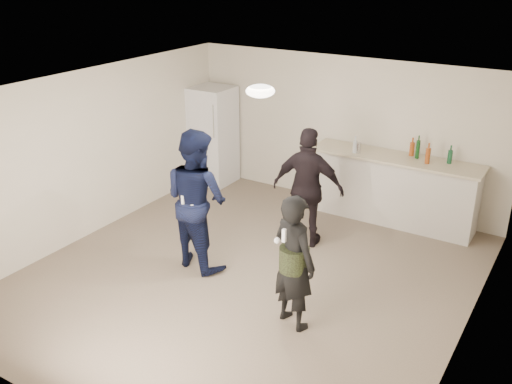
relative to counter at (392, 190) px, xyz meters
The scene contains 21 objects.
floor 2.91m from the counter, 110.99° to the right, with size 6.00×6.00×0.00m, color #6B5B4C.
ceiling 3.48m from the counter, 110.99° to the right, with size 6.00×6.00×0.00m, color silver.
wall_back 1.30m from the counter, 162.15° to the left, with size 6.00×6.00×0.00m, color beige.
wall_front 5.81m from the counter, 100.24° to the right, with size 6.00×6.00×0.00m, color beige.
wall_left 4.68m from the counter, 144.73° to the right, with size 6.00×6.00×0.00m, color beige.
wall_right 3.26m from the counter, 57.13° to the right, with size 6.00×6.00×0.00m, color beige.
counter is the anchor object (origin of this frame).
counter_top 0.55m from the counter, ahead, with size 2.68×0.64×0.04m, color #C0B494.
fridge 3.45m from the counter, behind, with size 0.70×0.70×1.80m, color silver.
fridge_handle 3.27m from the counter, behind, with size 0.02×0.02×0.60m, color silver.
ceiling_dome 3.22m from the counter, 113.38° to the right, with size 0.36×0.36×0.16m, color white.
shaker 0.87m from the counter, 166.64° to the right, with size 0.08×0.08×0.17m, color #BCBBC0.
man 3.30m from the counter, 123.37° to the right, with size 0.94×0.73×1.94m, color #0E173E.
woman 3.30m from the counter, 90.39° to the right, with size 0.59×0.39×1.62m, color black.
camo_shorts 3.30m from the counter, 90.39° to the right, with size 0.34×0.34×0.28m, color #283618.
spectator 1.67m from the counter, 118.78° to the right, with size 1.04×0.43×1.78m, color black.
remote_man 3.55m from the counter, 120.85° to the right, with size 0.04×0.04×0.15m, color white.
nunchuk_man 3.45m from the counter, 119.38° to the right, with size 0.07×0.07×0.07m, color white.
remote_woman 3.61m from the counter, 90.37° to the right, with size 0.04×0.04×0.15m, color white.
nunchuk_woman 3.56m from the counter, 92.00° to the right, with size 0.07×0.07×0.07m, color white.
bottle_cluster 0.73m from the counter, ahead, with size 1.47×0.41×0.28m.
Camera 1 is at (3.56, -5.59, 3.99)m, focal length 40.00 mm.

